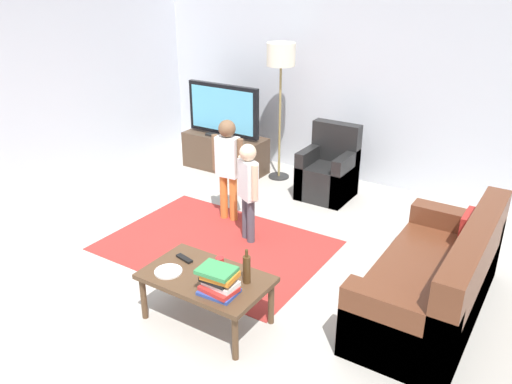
{
  "coord_description": "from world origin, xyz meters",
  "views": [
    {
      "loc": [
        2.47,
        -3.24,
        2.65
      ],
      "look_at": [
        0.0,
        0.6,
        0.65
      ],
      "focal_mm": 36.43,
      "sensor_mm": 36.0,
      "label": 1
    }
  ],
  "objects": [
    {
      "name": "ground",
      "position": [
        0.0,
        0.0,
        0.0
      ],
      "size": [
        7.8,
        7.8,
        0.0
      ],
      "primitive_type": "plane",
      "color": "#B2ADA3"
    },
    {
      "name": "tv_stand",
      "position": [
        -1.6,
        2.3,
        0.24
      ],
      "size": [
        1.2,
        0.44,
        0.5
      ],
      "color": "#4C3828",
      "rests_on": "ground"
    },
    {
      "name": "floor_lamp",
      "position": [
        -0.82,
        2.45,
        1.54
      ],
      "size": [
        0.36,
        0.36,
        1.78
      ],
      "color": "#262626",
      "rests_on": "ground"
    },
    {
      "name": "child_center",
      "position": [
        -0.2,
        0.76,
        0.63
      ],
      "size": [
        0.32,
        0.22,
        1.05
      ],
      "color": "#4C4C59",
      "rests_on": "ground"
    },
    {
      "name": "wall_back",
      "position": [
        0.0,
        3.0,
        1.35
      ],
      "size": [
        6.0,
        0.12,
        2.7
      ],
      "primitive_type": "cube",
      "color": "silver",
      "rests_on": "ground"
    },
    {
      "name": "soda_can",
      "position": [
        0.32,
        -0.43,
        0.48
      ],
      "size": [
        0.07,
        0.07,
        0.12
      ],
      "primitive_type": "cylinder",
      "color": "red",
      "rests_on": "coffee_table"
    },
    {
      "name": "child_near_tv",
      "position": [
        -0.66,
        1.05,
        0.7
      ],
      "size": [
        0.39,
        0.19,
        1.16
      ],
      "color": "orange",
      "rests_on": "ground"
    },
    {
      "name": "armchair",
      "position": [
        0.01,
        2.26,
        0.3
      ],
      "size": [
        0.6,
        0.6,
        0.9
      ],
      "color": "black",
      "rests_on": "ground"
    },
    {
      "name": "plate",
      "position": [
        -0.01,
        -0.67,
        0.43
      ],
      "size": [
        0.22,
        0.22,
        0.02
      ],
      "color": "white",
      "rests_on": "coffee_table"
    },
    {
      "name": "bottle",
      "position": [
        0.59,
        -0.45,
        0.54
      ],
      "size": [
        0.06,
        0.06,
        0.29
      ],
      "color": "#4C3319",
      "rests_on": "coffee_table"
    },
    {
      "name": "coffee_table",
      "position": [
        0.27,
        -0.55,
        0.37
      ],
      "size": [
        1.0,
        0.6,
        0.42
      ],
      "color": "#513823",
      "rests_on": "ground"
    },
    {
      "name": "tv",
      "position": [
        -1.6,
        2.28,
        0.85
      ],
      "size": [
        1.1,
        0.28,
        0.71
      ],
      "color": "black",
      "rests_on": "tv_stand"
    },
    {
      "name": "couch",
      "position": [
        1.8,
        0.53,
        0.29
      ],
      "size": [
        0.8,
        1.8,
        0.86
      ],
      "color": "brown",
      "rests_on": "ground"
    },
    {
      "name": "book_stack",
      "position": [
        0.49,
        -0.67,
        0.52
      ],
      "size": [
        0.3,
        0.23,
        0.2
      ],
      "color": "#334CA5",
      "rests_on": "coffee_table"
    },
    {
      "name": "area_rug",
      "position": [
        -0.4,
        0.47,
        0.0
      ],
      "size": [
        2.2,
        1.6,
        0.01
      ],
      "primitive_type": "cube",
      "color": "#9E2D28",
      "rests_on": "ground"
    },
    {
      "name": "tv_remote",
      "position": [
        -0.03,
        -0.45,
        0.43
      ],
      "size": [
        0.18,
        0.08,
        0.02
      ],
      "primitive_type": "cube",
      "rotation": [
        0.0,
        0.0,
        -0.22
      ],
      "color": "black",
      "rests_on": "coffee_table"
    }
  ]
}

